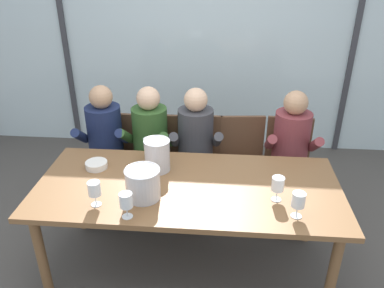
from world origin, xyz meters
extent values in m
plane|color=#4C4742|center=(0.00, 1.00, 0.00)|extent=(14.00, 14.00, 0.00)
cube|color=silver|center=(0.00, 2.17, 1.30)|extent=(7.38, 0.03, 2.60)
cube|color=#38383D|center=(-1.66, 2.15, 1.30)|extent=(0.06, 0.06, 2.60)
cube|color=#38383D|center=(1.66, 2.15, 1.30)|extent=(0.06, 0.06, 2.60)
cube|color=#386633|center=(0.00, 6.44, 1.09)|extent=(13.38, 2.40, 2.17)
cube|color=brown|center=(0.00, 0.00, 0.74)|extent=(2.18, 0.97, 0.04)
cylinder|color=brown|center=(-0.99, -0.38, 0.36)|extent=(0.07, 0.07, 0.72)
cylinder|color=brown|center=(0.99, -0.38, 0.36)|extent=(0.07, 0.07, 0.72)
cylinder|color=brown|center=(-0.99, 0.38, 0.36)|extent=(0.07, 0.07, 0.72)
cylinder|color=brown|center=(0.99, 0.38, 0.36)|extent=(0.07, 0.07, 0.72)
cube|color=brown|center=(-0.83, 0.78, 0.45)|extent=(0.47, 0.47, 0.03)
cube|color=brown|center=(-0.81, 0.98, 0.67)|extent=(0.42, 0.07, 0.42)
cylinder|color=brown|center=(-1.03, 0.61, 0.22)|extent=(0.04, 0.04, 0.43)
cylinder|color=brown|center=(-0.65, 0.58, 0.22)|extent=(0.04, 0.04, 0.43)
cylinder|color=brown|center=(-1.00, 0.99, 0.22)|extent=(0.04, 0.04, 0.43)
cylinder|color=brown|center=(-0.63, 0.96, 0.22)|extent=(0.04, 0.04, 0.43)
cube|color=brown|center=(-0.40, 0.78, 0.45)|extent=(0.44, 0.44, 0.03)
cube|color=brown|center=(-0.40, 0.98, 0.67)|extent=(0.42, 0.04, 0.42)
cylinder|color=brown|center=(-0.59, 0.59, 0.22)|extent=(0.04, 0.04, 0.43)
cylinder|color=brown|center=(-0.21, 0.59, 0.22)|extent=(0.04, 0.04, 0.43)
cylinder|color=brown|center=(-0.59, 0.97, 0.22)|extent=(0.04, 0.04, 0.43)
cylinder|color=brown|center=(-0.21, 0.97, 0.22)|extent=(0.04, 0.04, 0.43)
cube|color=brown|center=(0.02, 0.80, 0.45)|extent=(0.46, 0.46, 0.03)
cube|color=brown|center=(0.02, 1.00, 0.67)|extent=(0.42, 0.05, 0.42)
cylinder|color=brown|center=(-0.18, 0.62, 0.22)|extent=(0.04, 0.04, 0.43)
cylinder|color=brown|center=(0.20, 0.60, 0.22)|extent=(0.04, 0.04, 0.43)
cylinder|color=brown|center=(-0.17, 1.00, 0.22)|extent=(0.04, 0.04, 0.43)
cylinder|color=brown|center=(0.21, 0.98, 0.22)|extent=(0.04, 0.04, 0.43)
cube|color=brown|center=(0.44, 0.81, 0.45)|extent=(0.48, 0.48, 0.03)
cube|color=brown|center=(0.42, 1.01, 0.67)|extent=(0.42, 0.08, 0.42)
cylinder|color=brown|center=(0.27, 0.60, 0.22)|extent=(0.04, 0.04, 0.43)
cylinder|color=brown|center=(0.65, 0.64, 0.22)|extent=(0.04, 0.04, 0.43)
cylinder|color=brown|center=(0.23, 0.98, 0.22)|extent=(0.04, 0.04, 0.43)
cylinder|color=brown|center=(0.61, 1.02, 0.22)|extent=(0.04, 0.04, 0.43)
cube|color=brown|center=(0.85, 0.82, 0.45)|extent=(0.47, 0.47, 0.03)
cube|color=brown|center=(0.86, 1.02, 0.67)|extent=(0.42, 0.06, 0.42)
cylinder|color=brown|center=(0.65, 0.64, 0.22)|extent=(0.04, 0.04, 0.43)
cylinder|color=brown|center=(1.03, 0.62, 0.22)|extent=(0.04, 0.04, 0.43)
cylinder|color=brown|center=(0.67, 1.02, 0.22)|extent=(0.04, 0.04, 0.43)
cylinder|color=brown|center=(1.05, 0.99, 0.22)|extent=(0.04, 0.04, 0.43)
cylinder|color=#192347|center=(-0.85, 0.83, 0.74)|extent=(0.34, 0.34, 0.52)
sphere|color=tan|center=(-0.85, 0.83, 1.09)|extent=(0.21, 0.21, 0.21)
cube|color=#47423D|center=(-0.93, 0.63, 0.48)|extent=(0.16, 0.41, 0.13)
cube|color=#47423D|center=(-0.75, 0.64, 0.48)|extent=(0.16, 0.41, 0.13)
cylinder|color=#47423D|center=(-0.92, 0.43, 0.23)|extent=(0.10, 0.10, 0.46)
cylinder|color=#47423D|center=(-0.74, 0.44, 0.23)|extent=(0.10, 0.10, 0.46)
cylinder|color=#192347|center=(-1.03, 0.70, 0.77)|extent=(0.10, 0.33, 0.26)
cylinder|color=#192347|center=(-0.66, 0.73, 0.77)|extent=(0.10, 0.33, 0.26)
cylinder|color=#2D5123|center=(-0.43, 0.83, 0.74)|extent=(0.35, 0.35, 0.52)
sphere|color=#DBAD89|center=(-0.43, 0.83, 1.09)|extent=(0.21, 0.21, 0.21)
cube|color=#47423D|center=(-0.53, 0.64, 0.48)|extent=(0.16, 0.41, 0.13)
cube|color=#47423D|center=(-0.35, 0.63, 0.48)|extent=(0.16, 0.41, 0.13)
cylinder|color=#47423D|center=(-0.55, 0.44, 0.23)|extent=(0.10, 0.10, 0.46)
cylinder|color=#47423D|center=(-0.37, 0.43, 0.23)|extent=(0.10, 0.10, 0.46)
cylinder|color=#2D5123|center=(-0.63, 0.73, 0.77)|extent=(0.11, 0.33, 0.26)
cylinder|color=#2D5123|center=(-0.25, 0.70, 0.77)|extent=(0.11, 0.33, 0.26)
cylinder|color=#38383D|center=(-0.01, 0.83, 0.74)|extent=(0.35, 0.35, 0.52)
sphere|color=#DBAD89|center=(-0.01, 0.83, 1.09)|extent=(0.21, 0.21, 0.21)
cube|color=#47423D|center=(-0.08, 0.63, 0.48)|extent=(0.17, 0.41, 0.13)
cube|color=#47423D|center=(0.10, 0.64, 0.48)|extent=(0.17, 0.41, 0.13)
cylinder|color=#47423D|center=(-0.06, 0.43, 0.23)|extent=(0.10, 0.10, 0.46)
cylinder|color=#47423D|center=(0.12, 0.44, 0.23)|extent=(0.10, 0.10, 0.46)
cylinder|color=#38383D|center=(-0.19, 0.70, 0.77)|extent=(0.11, 0.33, 0.26)
cylinder|color=#38383D|center=(0.19, 0.73, 0.77)|extent=(0.11, 0.33, 0.26)
cylinder|color=brown|center=(0.85, 0.83, 0.74)|extent=(0.33, 0.33, 0.52)
sphere|color=tan|center=(0.85, 0.83, 1.09)|extent=(0.21, 0.21, 0.21)
cube|color=#47423D|center=(0.75, 0.64, 0.48)|extent=(0.15, 0.41, 0.13)
cube|color=#47423D|center=(0.93, 0.63, 0.48)|extent=(0.15, 0.41, 0.13)
cylinder|color=#47423D|center=(0.74, 0.44, 0.23)|extent=(0.10, 0.10, 0.46)
cylinder|color=#47423D|center=(0.92, 0.43, 0.23)|extent=(0.10, 0.10, 0.46)
cylinder|color=brown|center=(0.65, 0.72, 0.77)|extent=(0.09, 0.33, 0.26)
cylinder|color=brown|center=(1.03, 0.71, 0.77)|extent=(0.09, 0.33, 0.26)
cylinder|color=#B7B7BC|center=(-0.29, -0.18, 0.86)|extent=(0.23, 0.23, 0.21)
torus|color=silver|center=(-0.29, -0.18, 0.97)|extent=(0.24, 0.24, 0.01)
cylinder|color=#B7B7BC|center=(-0.25, 0.19, 0.88)|extent=(0.19, 0.19, 0.24)
torus|color=silver|center=(-0.25, 0.19, 1.00)|extent=(0.20, 0.20, 0.01)
cylinder|color=silver|center=(-0.72, 0.18, 0.78)|extent=(0.17, 0.17, 0.05)
cylinder|color=silver|center=(0.61, -0.13, 0.76)|extent=(0.07, 0.07, 0.00)
cylinder|color=silver|center=(0.61, -0.13, 0.80)|extent=(0.01, 0.01, 0.07)
cylinder|color=silver|center=(0.61, -0.13, 0.88)|extent=(0.08, 0.08, 0.09)
cylinder|color=#E0D184|center=(0.61, -0.13, 0.86)|extent=(0.07, 0.07, 0.04)
cylinder|color=silver|center=(0.72, -0.30, 0.76)|extent=(0.07, 0.07, 0.00)
cylinder|color=silver|center=(0.72, -0.30, 0.80)|extent=(0.01, 0.01, 0.07)
cylinder|color=silver|center=(0.72, -0.30, 0.88)|extent=(0.08, 0.08, 0.09)
cylinder|color=#E0D184|center=(0.72, -0.30, 0.86)|extent=(0.07, 0.07, 0.04)
cylinder|color=silver|center=(-0.35, -0.40, 0.76)|extent=(0.07, 0.07, 0.00)
cylinder|color=silver|center=(-0.35, -0.40, 0.80)|extent=(0.01, 0.01, 0.07)
cylinder|color=silver|center=(-0.35, -0.40, 0.88)|extent=(0.08, 0.08, 0.09)
cylinder|color=#560C1E|center=(-0.35, -0.40, 0.86)|extent=(0.07, 0.07, 0.04)
cylinder|color=silver|center=(-0.35, 0.37, 0.76)|extent=(0.07, 0.07, 0.00)
cylinder|color=silver|center=(-0.35, 0.37, 0.80)|extent=(0.01, 0.01, 0.07)
cylinder|color=silver|center=(-0.35, 0.37, 0.88)|extent=(0.08, 0.08, 0.09)
cylinder|color=silver|center=(-0.58, -0.29, 0.76)|extent=(0.07, 0.07, 0.00)
cylinder|color=silver|center=(-0.58, -0.29, 0.80)|extent=(0.01, 0.01, 0.07)
cylinder|color=silver|center=(-0.58, -0.29, 0.88)|extent=(0.08, 0.08, 0.09)
cylinder|color=#E0D184|center=(-0.58, -0.29, 0.86)|extent=(0.07, 0.07, 0.04)
camera|label=1|loc=(0.23, -2.30, 2.27)|focal=35.93mm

